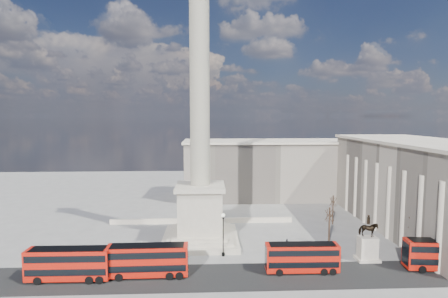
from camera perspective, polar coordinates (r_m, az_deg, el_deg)
name	(u,v)px	position (r m, az deg, el deg)	size (l,w,h in m)	color
ground	(200,251)	(63.66, -3.95, -16.29)	(180.00, 180.00, 0.00)	gray
asphalt_road	(232,277)	(54.57, 1.35, -20.12)	(120.00, 9.00, 0.01)	black
nelsons_column	(200,173)	(65.04, -3.91, -3.99)	(14.00, 14.00, 49.85)	beige
balustrade_wall	(202,221)	(78.59, -3.65, -11.61)	(40.00, 0.60, 1.10)	beige
building_east	(419,185)	(82.81, 29.27, -5.17)	(19.00, 46.00, 18.60)	#B2A592
building_northeast	(273,169)	(101.96, 7.94, -3.23)	(51.00, 17.00, 16.60)	#B2A592
red_bus_a	(69,264)	(56.96, -23.94, -16.74)	(11.74, 2.88, 4.75)	red
red_bus_b	(148,260)	(54.70, -12.28, -17.32)	(11.81, 2.95, 4.77)	red
red_bus_c	(302,257)	(56.24, 12.68, -16.88)	(10.93, 2.73, 4.42)	red
red_bus_d	(446,255)	(64.95, 32.45, -14.34)	(11.96, 3.93, 4.76)	red
victorian_lamp	(223,231)	(60.04, -0.13, -13.25)	(0.63, 0.63, 7.33)	black
equestrian_statue	(368,245)	(63.44, 22.39, -14.27)	(3.58, 2.69, 7.57)	beige
bare_tree_near	(414,221)	(69.13, 28.55, -10.27)	(1.63, 1.63, 7.13)	#332319
bare_tree_mid	(330,214)	(67.58, 16.86, -10.10)	(1.92, 1.92, 7.27)	#332319
bare_tree_far	(333,200)	(79.92, 17.39, -8.03)	(1.65, 1.65, 6.73)	#332319
pedestrian_walking	(267,250)	(62.04, 7.02, -16.00)	(0.67, 0.44, 1.85)	black
pedestrian_standing	(417,258)	(66.27, 29.02, -15.27)	(0.85, 0.67, 1.76)	black
pedestrian_crossing	(287,244)	(65.10, 10.25, -15.02)	(1.05, 0.44, 1.79)	black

